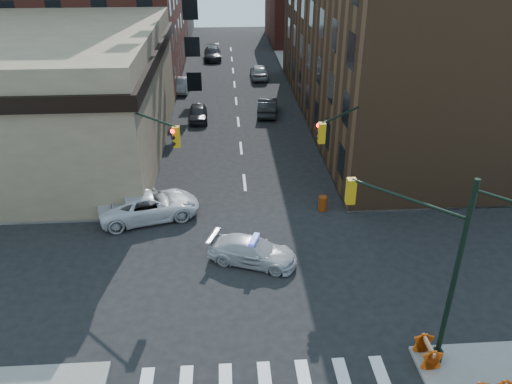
{
  "coord_description": "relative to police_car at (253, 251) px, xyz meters",
  "views": [
    {
      "loc": [
        -1.23,
        -20.06,
        15.25
      ],
      "look_at": [
        0.41,
        4.47,
        2.2
      ],
      "focal_mm": 35.0,
      "sensor_mm": 36.0,
      "label": 1
    }
  ],
  "objects": [
    {
      "name": "pedestrian_a",
      "position": [
        -8.91,
        8.45,
        0.35
      ],
      "size": [
        0.73,
        0.62,
        1.72
      ],
      "primitive_type": "imported",
      "rotation": [
        0.0,
        0.0,
        -0.38
      ],
      "color": "black",
      "rests_on": "sidewalk_nw"
    },
    {
      "name": "barricade_nw_b",
      "position": [
        -8.49,
        5.05,
        -0.07
      ],
      "size": [
        1.26,
        0.76,
        0.89
      ],
      "primitive_type": null,
      "rotation": [
        0.0,
        0.0,
        0.15
      ],
      "color": "red",
      "rests_on": "sidewalk_nw"
    },
    {
      "name": "bank_building",
      "position": [
        -16.99,
        15.56,
        3.84
      ],
      "size": [
        22.0,
        22.0,
        9.0
      ],
      "primitive_type": "cube",
      "color": "#988263",
      "rests_on": "ground"
    },
    {
      "name": "parked_car_wdeep",
      "position": [
        -2.49,
        45.02,
        0.11
      ],
      "size": [
        2.36,
        5.42,
        1.55
      ],
      "primitive_type": "imported",
      "rotation": [
        0.0,
        0.0,
        0.04
      ],
      "color": "black",
      "rests_on": "ground"
    },
    {
      "name": "sidewalk_nw",
      "position": [
        -22.99,
        31.81,
        -0.59
      ],
      "size": [
        34.0,
        54.5,
        0.15
      ],
      "primitive_type": "cube",
      "color": "gray",
      "rests_on": "ground"
    },
    {
      "name": "tree_ne_near",
      "position": [
        7.51,
        25.06,
        2.83
      ],
      "size": [
        3.0,
        3.0,
        4.85
      ],
      "color": "black",
      "rests_on": "sidewalk_ne"
    },
    {
      "name": "parked_car_wfar",
      "position": [
        -5.49,
        30.81,
        0.03
      ],
      "size": [
        1.84,
        4.3,
        1.38
      ],
      "primitive_type": "imported",
      "rotation": [
        0.0,
        0.0,
        -0.09
      ],
      "color": "gray",
      "rests_on": "ground"
    },
    {
      "name": "sidewalk_ne",
      "position": [
        23.01,
        31.81,
        -0.59
      ],
      "size": [
        34.0,
        54.5,
        0.15
      ],
      "primitive_type": "cube",
      "color": "gray",
      "rests_on": "ground"
    },
    {
      "name": "commercial_row_ne",
      "position": [
        13.01,
        21.56,
        6.34
      ],
      "size": [
        14.0,
        34.0,
        14.0
      ],
      "primitive_type": "cube",
      "color": "#4D321E",
      "rests_on": "ground"
    },
    {
      "name": "parked_car_efar",
      "position": [
        2.89,
        35.39,
        0.14
      ],
      "size": [
        1.93,
        4.7,
        1.6
      ],
      "primitive_type": "imported",
      "rotation": [
        0.0,
        0.0,
        3.13
      ],
      "color": "#94979C",
      "rests_on": "ground"
    },
    {
      "name": "parked_car_enear",
      "position": [
        2.76,
        22.93,
        0.1
      ],
      "size": [
        2.21,
        4.82,
        1.53
      ],
      "primitive_type": "imported",
      "rotation": [
        0.0,
        0.0,
        3.01
      ],
      "color": "black",
      "rests_on": "ground"
    },
    {
      "name": "barricade_se_a",
      "position": [
        6.41,
        -7.22,
        -0.06
      ],
      "size": [
        0.61,
        1.21,
        0.9
      ],
      "primitive_type": null,
      "rotation": [
        0.0,
        0.0,
        1.58
      ],
      "color": "#DA4B0A",
      "rests_on": "sidewalk_se"
    },
    {
      "name": "pedestrian_c",
      "position": [
        -12.99,
        7.42,
        0.36
      ],
      "size": [
        1.05,
        1.0,
        1.75
      ],
      "primitive_type": "imported",
      "rotation": [
        0.0,
        0.0,
        0.72
      ],
      "color": "#222933",
      "rests_on": "sidewalk_nw"
    },
    {
      "name": "police_car",
      "position": [
        0.0,
        0.0,
        0.0
      ],
      "size": [
        4.93,
        3.36,
        1.33
      ],
      "primitive_type": "imported",
      "rotation": [
        0.0,
        0.0,
        1.21
      ],
      "color": "silver",
      "rests_on": "ground"
    },
    {
      "name": "ground",
      "position": [
        0.01,
        -0.94,
        -0.66
      ],
      "size": [
        140.0,
        140.0,
        0.0
      ],
      "primitive_type": "plane",
      "color": "black",
      "rests_on": "ground"
    },
    {
      "name": "signal_pole_se",
      "position": [
        6.04,
        -6.46,
        3.95
      ],
      "size": [
        5.4,
        5.27,
        8.0
      ],
      "rotation": [
        0.0,
        0.0,
        2.36
      ],
      "color": "black",
      "rests_on": "sidewalk_se"
    },
    {
      "name": "pedestrian_b",
      "position": [
        -11.28,
        5.06,
        0.38
      ],
      "size": [
        0.97,
        0.81,
        1.78
      ],
      "primitive_type": "imported",
      "rotation": [
        0.0,
        0.0,
        -0.18
      ],
      "color": "black",
      "rests_on": "sidewalk_nw"
    },
    {
      "name": "tree_ne_far",
      "position": [
        7.51,
        33.06,
        2.83
      ],
      "size": [
        3.0,
        3.0,
        4.85
      ],
      "color": "black",
      "rests_on": "sidewalk_ne"
    },
    {
      "name": "parked_car_wnear",
      "position": [
        -3.54,
        21.66,
        0.02
      ],
      "size": [
        1.72,
        4.06,
        1.37
      ],
      "primitive_type": "imported",
      "rotation": [
        0.0,
        0.0,
        0.03
      ],
      "color": "black",
      "rests_on": "ground"
    },
    {
      "name": "barricade_nw_a",
      "position": [
        -9.21,
        5.87,
        -0.03
      ],
      "size": [
        1.28,
        0.65,
        0.96
      ],
      "primitive_type": null,
      "rotation": [
        0.0,
        0.0,
        -0.01
      ],
      "color": "#E2540A",
      "rests_on": "sidewalk_nw"
    },
    {
      "name": "barrel_bank",
      "position": [
        -3.92,
        4.66,
        -0.16
      ],
      "size": [
        0.59,
        0.59,
        1.0
      ],
      "primitive_type": "cylinder",
      "rotation": [
        0.0,
        0.0,
        0.05
      ],
      "color": "orange",
      "rests_on": "ground"
    },
    {
      "name": "signal_pole_ne",
      "position": [
        5.84,
        4.41,
        3.68
      ],
      "size": [
        3.67,
        3.58,
        8.0
      ],
      "rotation": [
        0.0,
        0.0,
        -2.36
      ],
      "color": "black",
      "rests_on": "sidewalk_ne"
    },
    {
      "name": "barrel_road",
      "position": [
        4.58,
        5.06,
        -0.2
      ],
      "size": [
        0.57,
        0.57,
        0.92
      ],
      "primitive_type": "cylinder",
      "rotation": [
        0.0,
        0.0,
        -0.11
      ],
      "color": "orange",
      "rests_on": "ground"
    },
    {
      "name": "pickup",
      "position": [
        -5.79,
        4.86,
        0.15
      ],
      "size": [
        6.34,
        4.13,
        1.62
      ],
      "primitive_type": "imported",
      "rotation": [
        0.0,
        0.0,
        1.84
      ],
      "color": "silver",
      "rests_on": "ground"
    },
    {
      "name": "signal_pole_nw",
      "position": [
        -5.85,
        4.4,
        3.68
      ],
      "size": [
        3.58,
        3.67,
        8.0
      ],
      "rotation": [
        0.0,
        0.0,
        -0.79
      ],
      "color": "black",
      "rests_on": "sidewalk_nw"
    }
  ]
}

